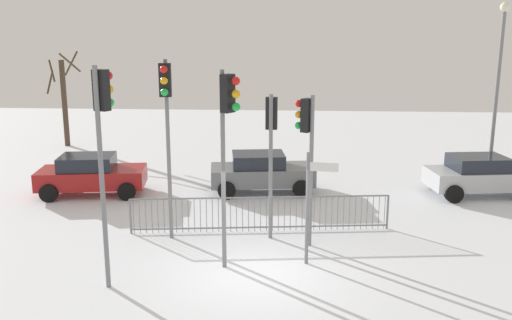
% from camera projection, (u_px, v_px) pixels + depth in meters
% --- Properties ---
extents(ground_plane, '(60.00, 60.00, 0.00)m').
position_uv_depth(ground_plane, '(255.00, 272.00, 13.58)').
color(ground_plane, white).
extents(traffic_light_mid_right, '(0.51, 0.43, 4.20)m').
position_uv_depth(traffic_light_mid_right, '(307.00, 136.00, 14.68)').
color(traffic_light_mid_right, slate).
rests_on(traffic_light_mid_right, ground).
extents(traffic_light_rear_left, '(0.38, 0.54, 5.11)m').
position_uv_depth(traffic_light_rear_left, '(103.00, 128.00, 12.05)').
color(traffic_light_rear_left, slate).
rests_on(traffic_light_rear_left, ground).
extents(traffic_light_foreground_right, '(0.51, 0.43, 4.95)m').
position_uv_depth(traffic_light_foreground_right, '(227.00, 126.00, 12.98)').
color(traffic_light_foreground_right, slate).
rests_on(traffic_light_foreground_right, ground).
extents(traffic_light_foreground_left, '(0.34, 0.57, 5.11)m').
position_uv_depth(traffic_light_foreground_left, '(166.00, 111.00, 14.89)').
color(traffic_light_foreground_left, slate).
rests_on(traffic_light_foreground_left, ground).
extents(traffic_light_rear_right, '(0.33, 0.57, 4.16)m').
position_uv_depth(traffic_light_rear_right, '(271.00, 133.00, 15.33)').
color(traffic_light_rear_right, slate).
rests_on(traffic_light_rear_right, ground).
extents(direction_sign_post, '(0.79, 0.15, 2.92)m').
position_uv_depth(direction_sign_post, '(310.00, 202.00, 13.69)').
color(direction_sign_post, slate).
rests_on(direction_sign_post, ground).
extents(pedestrian_guard_railing, '(7.69, 0.99, 1.07)m').
position_uv_depth(pedestrian_guard_railing, '(261.00, 213.00, 16.27)').
color(pedestrian_guard_railing, slate).
rests_on(pedestrian_guard_railing, ground).
extents(car_red_trailing, '(4.01, 2.40, 1.47)m').
position_uv_depth(car_red_trailing, '(91.00, 174.00, 20.02)').
color(car_red_trailing, maroon).
rests_on(car_red_trailing, ground).
extents(car_silver_mid, '(4.00, 2.37, 1.47)m').
position_uv_depth(car_silver_mid, '(480.00, 175.00, 19.92)').
color(car_silver_mid, '#B2B5BA').
rests_on(car_silver_mid, ground).
extents(car_grey_far, '(4.00, 2.37, 1.47)m').
position_uv_depth(car_grey_far, '(261.00, 172.00, 20.38)').
color(car_grey_far, slate).
rests_on(car_grey_far, ground).
extents(street_lamp, '(0.36, 0.36, 6.91)m').
position_uv_depth(street_lamp, '(498.00, 77.00, 20.36)').
color(street_lamp, slate).
rests_on(street_lamp, ground).
extents(bare_tree_left, '(1.69, 1.75, 4.95)m').
position_uv_depth(bare_tree_left, '(64.00, 99.00, 28.54)').
color(bare_tree_left, '#473828').
rests_on(bare_tree_left, ground).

